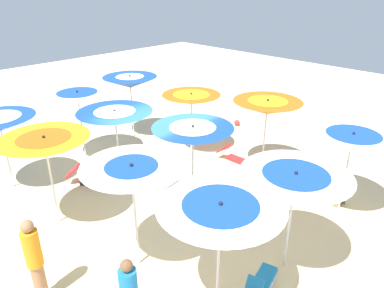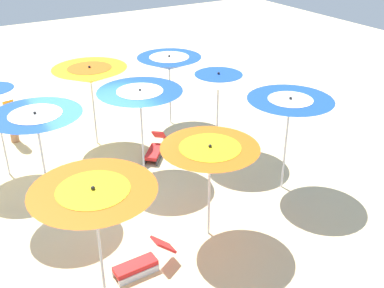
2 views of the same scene
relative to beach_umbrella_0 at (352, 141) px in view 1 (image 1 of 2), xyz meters
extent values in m
cube|color=beige|center=(3.93, 2.85, -1.98)|extent=(38.47, 38.47, 0.04)
cylinder|color=silver|center=(0.00, 0.00, -0.99)|extent=(0.05, 0.05, 1.95)
cone|color=white|center=(0.00, 0.00, -0.01)|extent=(2.08, 2.08, 0.39)
cone|color=#1947B2|center=(0.00, 0.00, 0.07)|extent=(1.29, 1.29, 0.24)
sphere|color=black|center=(0.00, 0.00, 0.21)|extent=(0.07, 0.07, 0.07)
cylinder|color=silver|center=(2.68, -0.32, -0.92)|extent=(0.05, 0.05, 2.09)
cone|color=orange|center=(2.68, -0.32, 0.13)|extent=(2.03, 2.03, 0.41)
cone|color=yellow|center=(2.68, -0.32, 0.22)|extent=(1.16, 1.16, 0.23)
sphere|color=black|center=(2.68, -0.32, 0.36)|extent=(0.07, 0.07, 0.07)
cylinder|color=silver|center=(5.25, 0.27, -1.01)|extent=(0.05, 0.05, 1.90)
cone|color=orange|center=(5.25, 0.27, -0.06)|extent=(1.95, 1.95, 0.34)
cone|color=yellow|center=(5.25, 0.27, 0.01)|extent=(1.21, 1.21, 0.21)
sphere|color=black|center=(5.25, 0.27, 0.14)|extent=(0.07, 0.07, 0.07)
cylinder|color=silver|center=(7.80, 0.88, -0.90)|extent=(0.05, 0.05, 2.12)
cone|color=#1947B2|center=(7.80, 0.88, 0.16)|extent=(1.97, 1.97, 0.42)
cone|color=white|center=(7.80, 0.88, 0.26)|extent=(1.02, 1.02, 0.22)
sphere|color=black|center=(7.80, 0.88, 0.40)|extent=(0.07, 0.07, 0.07)
cylinder|color=silver|center=(-0.09, 2.84, -0.96)|extent=(0.05, 0.05, 2.01)
cone|color=white|center=(-0.09, 2.84, 0.04)|extent=(2.12, 2.12, 0.42)
cone|color=#1947B2|center=(-0.09, 2.84, 0.14)|extent=(1.26, 1.26, 0.25)
sphere|color=black|center=(-0.09, 2.84, 0.29)|extent=(0.07, 0.07, 0.07)
cylinder|color=silver|center=(2.62, 2.86, -0.87)|extent=(0.05, 0.05, 2.19)
cone|color=#1947B2|center=(2.62, 2.86, 0.23)|extent=(1.94, 1.94, 0.41)
cone|color=white|center=(2.62, 2.86, 0.32)|extent=(1.10, 1.10, 0.23)
sphere|color=black|center=(2.62, 2.86, 0.46)|extent=(0.07, 0.07, 0.07)
cylinder|color=silver|center=(5.19, 3.30, -0.91)|extent=(0.05, 0.05, 2.10)
cone|color=#1947B2|center=(5.19, 3.30, 0.13)|extent=(2.08, 2.08, 0.31)
cone|color=white|center=(5.19, 3.30, 0.21)|extent=(1.13, 1.13, 0.17)
sphere|color=black|center=(5.19, 3.30, 0.32)|extent=(0.07, 0.07, 0.07)
cylinder|color=silver|center=(7.40, 3.20, -0.89)|extent=(0.05, 0.05, 2.15)
cone|color=white|center=(7.40, 3.20, 0.19)|extent=(2.18, 2.18, 0.31)
cone|color=#1947B2|center=(7.40, 3.20, 0.26)|extent=(1.26, 1.26, 0.18)
sphere|color=black|center=(7.40, 3.20, 0.38)|extent=(0.07, 0.07, 0.07)
cylinder|color=silver|center=(0.22, 4.64, -0.91)|extent=(0.05, 0.05, 2.10)
cone|color=white|center=(0.22, 4.64, 0.14)|extent=(2.12, 2.12, 0.30)
cone|color=#1947B2|center=(0.22, 4.64, 0.21)|extent=(1.26, 1.26, 0.18)
sphere|color=black|center=(0.22, 4.64, 0.32)|extent=(0.07, 0.07, 0.07)
cylinder|color=silver|center=(2.13, 4.97, -0.87)|extent=(0.05, 0.05, 2.18)
cone|color=white|center=(2.13, 4.97, 0.22)|extent=(1.94, 1.94, 0.35)
cone|color=#1947B2|center=(2.13, 4.97, 0.31)|extent=(1.01, 1.01, 0.18)
sphere|color=black|center=(2.13, 4.97, 0.42)|extent=(0.07, 0.07, 0.07)
cylinder|color=silver|center=(4.73, 5.49, -0.92)|extent=(0.05, 0.05, 2.07)
cone|color=yellow|center=(4.73, 5.49, 0.11)|extent=(2.04, 2.04, 0.43)
cone|color=orange|center=(4.73, 5.49, 0.21)|extent=(1.21, 1.21, 0.25)
sphere|color=black|center=(4.73, 5.49, 0.36)|extent=(0.07, 0.07, 0.07)
cylinder|color=silver|center=(7.26, 5.64, -0.98)|extent=(0.05, 0.05, 1.96)
cube|color=silver|center=(3.41, -0.19, -1.89)|extent=(0.83, 0.06, 0.14)
cube|color=silver|center=(3.40, 0.11, -1.89)|extent=(0.83, 0.06, 0.14)
cube|color=red|center=(3.41, -0.04, -1.77)|extent=(0.84, 0.32, 0.10)
cube|color=red|center=(4.02, -0.03, -1.54)|extent=(0.44, 0.31, 0.41)
cube|color=silver|center=(0.04, 3.69, -1.89)|extent=(0.23, 0.80, 0.14)
cube|color=silver|center=(-0.27, 3.62, -1.89)|extent=(0.23, 0.80, 0.14)
cube|color=#1972B7|center=(-0.11, 3.65, -1.77)|extent=(0.50, 0.87, 0.10)
cube|color=olive|center=(0.47, -0.38, -1.89)|extent=(0.99, 0.13, 0.14)
cube|color=olive|center=(0.50, -0.05, -1.89)|extent=(0.99, 0.13, 0.14)
cube|color=yellow|center=(0.49, -0.22, -1.77)|extent=(1.02, 0.42, 0.10)
cube|color=yellow|center=(1.10, -0.27, -1.52)|extent=(0.32, 0.35, 0.43)
cube|color=#333338|center=(5.88, 3.71, -1.89)|extent=(0.59, 0.69, 0.14)
cube|color=#333338|center=(5.62, 3.92, -1.89)|extent=(0.59, 0.69, 0.14)
cube|color=red|center=(5.75, 3.82, -1.77)|extent=(0.82, 0.88, 0.10)
cube|color=red|center=(6.16, 4.30, -1.55)|extent=(0.52, 0.53, 0.38)
cylinder|color=#A3704C|center=(2.69, 6.82, -1.54)|extent=(0.24, 0.24, 0.84)
cylinder|color=orange|center=(2.69, 6.82, -0.76)|extent=(0.30, 0.30, 0.73)
sphere|color=#A3704C|center=(2.69, 6.82, -0.28)|extent=(0.23, 0.23, 0.23)
cylinder|color=#1972BF|center=(0.87, 6.07, -0.88)|extent=(0.30, 0.30, 0.66)
sphere|color=brown|center=(0.87, 6.07, -0.45)|extent=(0.20, 0.20, 0.20)
sphere|color=red|center=(5.63, -2.79, -1.84)|extent=(0.24, 0.24, 0.24)
camera|label=1|loc=(-2.84, 8.36, 3.56)|focal=33.56mm
camera|label=2|loc=(0.87, -6.35, 4.31)|focal=43.56mm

